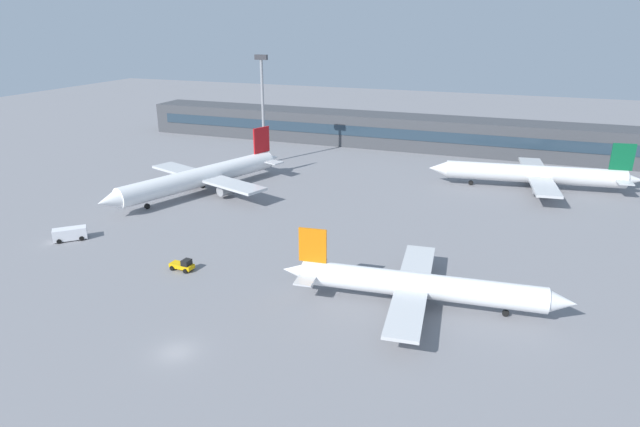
# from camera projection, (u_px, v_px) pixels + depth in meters

# --- Properties ---
(ground_plane) EXTENTS (400.00, 400.00, 0.00)m
(ground_plane) POSITION_uv_depth(u_px,v_px,m) (309.00, 228.00, 94.40)
(ground_plane) COLOR gray
(terminal_building) EXTENTS (155.49, 12.13, 9.00)m
(terminal_building) POSITION_uv_depth(u_px,v_px,m) (398.00, 131.00, 153.28)
(terminal_building) COLOR #3F4247
(terminal_building) RESTS_ON ground_plane
(airplane_near) EXTENTS (36.89, 25.82, 9.11)m
(airplane_near) POSITION_uv_depth(u_px,v_px,m) (421.00, 286.00, 68.01)
(airplane_near) COLOR white
(airplane_near) RESTS_ON ground_plane
(airplane_mid) EXTENTS (31.82, 44.48, 11.40)m
(airplane_mid) POSITION_uv_depth(u_px,v_px,m) (201.00, 177.00, 112.33)
(airplane_mid) COLOR white
(airplane_mid) RESTS_ON ground_plane
(airplane_far) EXTENTS (43.82, 30.76, 10.84)m
(airplane_far) POSITION_uv_depth(u_px,v_px,m) (532.00, 174.00, 115.27)
(airplane_far) COLOR silver
(airplane_far) RESTS_ON ground_plane
(baggage_tug_yellow) EXTENTS (3.70, 2.02, 1.75)m
(baggage_tug_yellow) POSITION_uv_depth(u_px,v_px,m) (183.00, 265.00, 78.36)
(baggage_tug_yellow) COLOR #F2B20C
(baggage_tug_yellow) RESTS_ON ground_plane
(service_van_white) EXTENTS (5.18, 5.00, 2.08)m
(service_van_white) POSITION_uv_depth(u_px,v_px,m) (70.00, 234.00, 88.99)
(service_van_white) COLOR white
(service_van_white) RESTS_ON ground_plane
(floodlight_tower_west) EXTENTS (3.20, 0.80, 26.71)m
(floodlight_tower_west) POSITION_uv_depth(u_px,v_px,m) (263.00, 102.00, 131.96)
(floodlight_tower_west) COLOR gray
(floodlight_tower_west) RESTS_ON ground_plane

